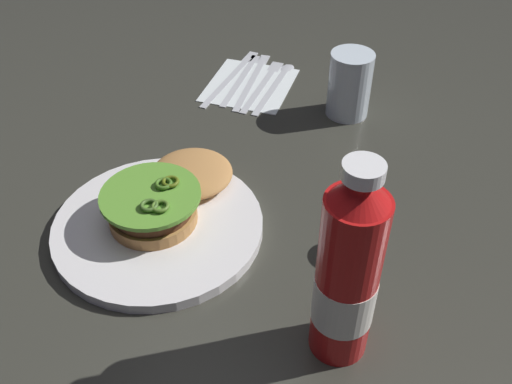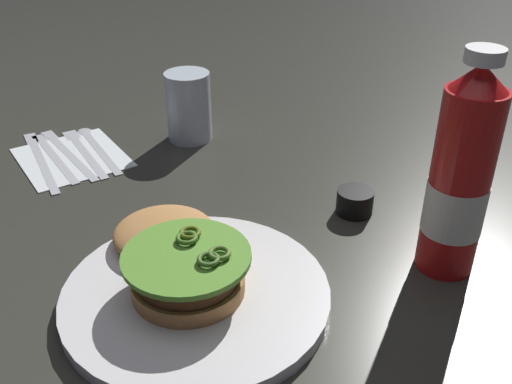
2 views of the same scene
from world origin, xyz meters
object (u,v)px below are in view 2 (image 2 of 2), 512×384
object	(u,v)px
ketchup_bottle	(460,180)
burger_sandwich	(178,256)
dinner_plate	(196,295)
table_knife	(65,149)
fork_utensil	(82,147)
steak_knife	(39,155)
spoon_utensil	(93,141)
condiment_cup	(355,202)
butter_knife	(52,153)
napkin	(72,157)
water_glass	(189,106)

from	to	relation	value
ketchup_bottle	burger_sandwich	bearing A→B (deg)	73.80
dinner_plate	table_knife	bearing A→B (deg)	11.91
fork_utensil	steak_knife	distance (m)	0.06
burger_sandwich	spoon_utensil	distance (m)	0.39
dinner_plate	condiment_cup	size ratio (longest dim) A/B	5.85
table_knife	butter_knife	xyz separation A→B (m)	(-0.01, 0.02, -0.00)
dinner_plate	spoon_utensil	xyz separation A→B (m)	(0.42, 0.04, -0.00)
spoon_utensil	steak_knife	size ratio (longest dim) A/B	0.86
butter_knife	napkin	bearing A→B (deg)	-127.73
ketchup_bottle	butter_knife	bearing A→B (deg)	40.21
water_glass	steak_knife	bearing A→B (deg)	85.69
burger_sandwich	table_knife	distance (m)	0.38
dinner_plate	burger_sandwich	world-z (taller)	burger_sandwich
table_knife	burger_sandwich	bearing A→B (deg)	-168.07
water_glass	butter_knife	distance (m)	0.22
burger_sandwich	ketchup_bottle	world-z (taller)	ketchup_bottle
ketchup_bottle	condiment_cup	world-z (taller)	ketchup_bottle
condiment_cup	spoon_utensil	size ratio (longest dim) A/B	0.25
napkin	butter_knife	world-z (taller)	butter_knife
water_glass	spoon_utensil	world-z (taller)	water_glass
steak_knife	dinner_plate	bearing A→B (deg)	-162.70
dinner_plate	condiment_cup	world-z (taller)	condiment_cup
condiment_cup	steak_knife	distance (m)	0.48
dinner_plate	spoon_utensil	size ratio (longest dim) A/B	1.44
burger_sandwich	napkin	distance (m)	0.36
ketchup_bottle	condiment_cup	xyz separation A→B (m)	(0.13, 0.04, -0.09)
fork_utensil	condiment_cup	bearing A→B (deg)	-136.77
burger_sandwich	butter_knife	bearing A→B (deg)	15.03
condiment_cup	butter_knife	xyz separation A→B (m)	(0.32, 0.35, -0.01)
ketchup_bottle	spoon_utensil	world-z (taller)	ketchup_bottle
spoon_utensil	butter_knife	bearing A→B (deg)	104.95
butter_knife	steak_knife	world-z (taller)	same
table_knife	steak_knife	xyz separation A→B (m)	(-0.01, 0.04, -0.00)
napkin	butter_knife	distance (m)	0.03
ketchup_bottle	butter_knife	world-z (taller)	ketchup_bottle
condiment_cup	spoon_utensil	world-z (taller)	condiment_cup
fork_utensil	steak_knife	xyz separation A→B (m)	(-0.00, 0.06, 0.00)
steak_knife	napkin	bearing A→B (deg)	-112.25
table_knife	condiment_cup	bearing A→B (deg)	-134.73
condiment_cup	napkin	xyz separation A→B (m)	(0.30, 0.32, -0.01)
steak_knife	butter_knife	bearing A→B (deg)	-84.43
ketchup_bottle	water_glass	xyz separation A→B (m)	(0.43, 0.17, -0.05)
fork_utensil	table_knife	xyz separation A→B (m)	(0.00, 0.02, 0.00)
burger_sandwich	condiment_cup	bearing A→B (deg)	-78.06
water_glass	dinner_plate	bearing A→B (deg)	164.32
fork_utensil	table_knife	bearing A→B (deg)	83.95
fork_utensil	water_glass	bearing A→B (deg)	-97.38
ketchup_bottle	spoon_utensil	size ratio (longest dim) A/B	1.30
water_glass	napkin	world-z (taller)	water_glass
spoon_utensil	table_knife	bearing A→B (deg)	105.14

